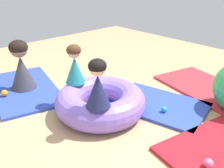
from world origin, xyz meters
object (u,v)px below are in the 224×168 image
(inflatable_cushion, at_px, (100,101))
(play_ball_blue, at_px, (131,99))
(play_ball_pink, at_px, (209,163))
(play_ball_orange, at_px, (5,93))
(child_in_navy, at_px, (98,84))
(adult_seated, at_px, (21,65))
(play_ball_teal, at_px, (164,110))
(play_ball_green, at_px, (133,88))
(child_in_teal, at_px, (75,64))

(inflatable_cushion, xyz_separation_m, play_ball_blue, (0.09, 0.47, -0.09))
(play_ball_blue, relative_size, play_ball_pink, 0.85)
(play_ball_orange, bearing_deg, play_ball_pink, 16.91)
(child_in_navy, xyz_separation_m, adult_seated, (-1.62, -0.15, -0.20))
(play_ball_teal, bearing_deg, play_ball_orange, -144.01)
(play_ball_blue, bearing_deg, play_ball_teal, 10.89)
(inflatable_cushion, distance_m, adult_seated, 1.41)
(play_ball_teal, height_order, play_ball_orange, play_ball_orange)
(child_in_navy, xyz_separation_m, play_ball_green, (-0.43, 1.02, -0.53))
(play_ball_blue, xyz_separation_m, play_ball_pink, (1.37, -0.41, 0.01))
(play_ball_blue, height_order, play_ball_orange, play_ball_orange)
(inflatable_cushion, xyz_separation_m, play_ball_pink, (1.46, 0.07, -0.09))
(inflatable_cushion, distance_m, play_ball_pink, 1.47)
(play_ball_green, relative_size, play_ball_orange, 0.71)
(child_in_teal, bearing_deg, child_in_navy, -22.21)
(play_ball_blue, relative_size, play_ball_teal, 1.04)
(play_ball_teal, distance_m, play_ball_pink, 1.01)
(child_in_navy, relative_size, play_ball_orange, 5.73)
(play_ball_blue, xyz_separation_m, play_ball_teal, (0.49, 0.09, -0.00))
(play_ball_blue, height_order, play_ball_pink, play_ball_pink)
(inflatable_cushion, height_order, play_ball_orange, inflatable_cushion)
(adult_seated, relative_size, play_ball_orange, 7.93)
(inflatable_cushion, xyz_separation_m, play_ball_green, (-0.13, 0.75, -0.10))
(inflatable_cushion, distance_m, play_ball_blue, 0.49)
(child_in_teal, distance_m, play_ball_pink, 1.93)
(inflatable_cushion, height_order, play_ball_blue, inflatable_cushion)
(play_ball_blue, bearing_deg, play_ball_orange, -137.31)
(child_in_teal, relative_size, play_ball_blue, 6.72)
(play_ball_pink, bearing_deg, play_ball_green, 156.89)
(inflatable_cushion, xyz_separation_m, play_ball_orange, (-1.24, -0.76, -0.08))
(child_in_navy, distance_m, play_ball_teal, 1.04)
(play_ball_teal, distance_m, play_ball_orange, 2.26)
(play_ball_blue, relative_size, play_ball_orange, 0.81)
(inflatable_cushion, relative_size, child_in_navy, 2.14)
(adult_seated, xyz_separation_m, play_ball_teal, (1.91, 0.99, -0.33))
(child_in_teal, relative_size, play_ball_pink, 5.74)
(play_ball_teal, height_order, play_ball_pink, play_ball_pink)
(adult_seated, bearing_deg, child_in_teal, -78.48)
(adult_seated, bearing_deg, play_ball_blue, -65.42)
(play_ball_blue, height_order, play_ball_teal, play_ball_blue)
(adult_seated, relative_size, play_ball_green, 11.12)
(inflatable_cushion, height_order, child_in_navy, child_in_navy)
(inflatable_cushion, distance_m, play_ball_orange, 1.46)
(adult_seated, relative_size, play_ball_teal, 10.12)
(play_ball_green, bearing_deg, play_ball_orange, -126.49)
(play_ball_teal, bearing_deg, play_ball_pink, -29.79)
(play_ball_teal, xyz_separation_m, play_ball_orange, (-1.83, -1.33, 0.01))
(child_in_teal, height_order, play_ball_pink, child_in_teal)
(adult_seated, distance_m, play_ball_blue, 1.71)
(child_in_teal, bearing_deg, play_ball_blue, 42.22)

